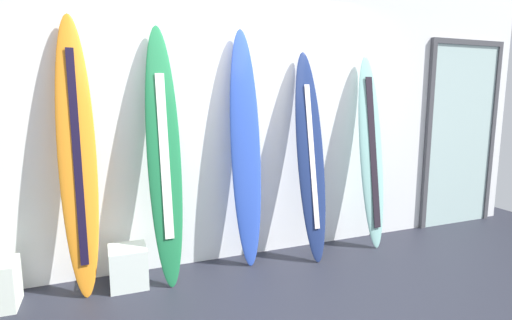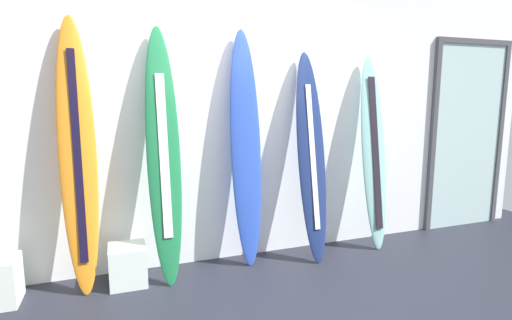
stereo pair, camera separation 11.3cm
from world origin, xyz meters
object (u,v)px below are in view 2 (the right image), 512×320
(surfboard_emerald, at_px, (164,157))
(display_block_left, at_px, (128,265))
(surfboard_cobalt, at_px, (246,150))
(glass_door, at_px, (467,132))
(surfboard_navy, at_px, (311,158))
(surfboard_seafoam, at_px, (374,154))
(surfboard_sunset, at_px, (78,158))

(surfboard_emerald, height_order, display_block_left, surfboard_emerald)
(surfboard_cobalt, xyz_separation_m, glass_door, (2.84, 0.15, 0.05))
(surfboard_navy, distance_m, surfboard_seafoam, 0.74)
(surfboard_sunset, relative_size, surfboard_emerald, 1.02)
(surfboard_emerald, height_order, surfboard_seafoam, surfboard_emerald)
(surfboard_cobalt, height_order, display_block_left, surfboard_cobalt)
(surfboard_seafoam, xyz_separation_m, glass_door, (1.47, 0.20, 0.16))
(surfboard_sunset, relative_size, surfboard_cobalt, 1.02)
(surfboard_sunset, bearing_deg, display_block_left, -8.55)
(surfboard_sunset, distance_m, display_block_left, 0.98)
(surfboard_seafoam, relative_size, display_block_left, 5.91)
(surfboard_sunset, bearing_deg, surfboard_emerald, -3.29)
(surfboard_emerald, relative_size, surfboard_seafoam, 1.09)
(surfboard_seafoam, bearing_deg, display_block_left, -178.84)
(glass_door, bearing_deg, surfboard_seafoam, -172.43)
(surfboard_cobalt, xyz_separation_m, surfboard_navy, (0.63, -0.09, -0.10))
(surfboard_navy, bearing_deg, surfboard_seafoam, 3.46)
(surfboard_navy, height_order, surfboard_seafoam, surfboard_navy)
(surfboard_emerald, relative_size, surfboard_cobalt, 0.99)
(surfboard_navy, distance_m, display_block_left, 1.91)
(surfboard_emerald, bearing_deg, surfboard_navy, -0.29)
(surfboard_cobalt, bearing_deg, surfboard_sunset, -178.25)
(surfboard_sunset, height_order, surfboard_cobalt, surfboard_sunset)
(surfboard_sunset, distance_m, surfboard_seafoam, 2.80)
(glass_door, bearing_deg, surfboard_cobalt, -176.95)
(surfboard_emerald, xyz_separation_m, glass_door, (3.60, 0.23, 0.08))
(surfboard_sunset, xyz_separation_m, surfboard_seafoam, (2.79, -0.00, -0.11))
(surfboard_emerald, height_order, surfboard_navy, surfboard_emerald)
(surfboard_cobalt, bearing_deg, display_block_left, -175.11)
(surfboard_sunset, distance_m, surfboard_emerald, 0.66)
(surfboard_sunset, bearing_deg, glass_door, 2.62)
(surfboard_emerald, xyz_separation_m, surfboard_navy, (1.39, -0.01, -0.08))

